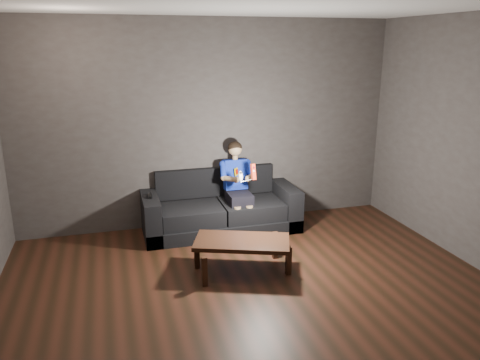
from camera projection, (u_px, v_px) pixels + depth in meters
name	position (u px, v px, depth m)	size (l,w,h in m)	color
floor	(271.00, 319.00, 4.18)	(5.00, 5.00, 0.00)	black
back_wall	(209.00, 125.00, 6.11)	(5.00, 0.04, 2.70)	#3B3433
sofa	(220.00, 211.00, 6.17)	(2.01, 0.87, 0.78)	black
child	(237.00, 179.00, 6.06)	(0.44, 0.54, 1.09)	black
wii_remote_red	(253.00, 172.00, 5.64)	(0.06, 0.08, 0.20)	red
nunchuk_white	(241.00, 176.00, 5.61)	(0.06, 0.08, 0.14)	white
wii_remote_black	(150.00, 196.00, 5.77)	(0.05, 0.17, 0.03)	black
coffee_table	(242.00, 244.00, 4.98)	(1.11, 0.82, 0.36)	black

